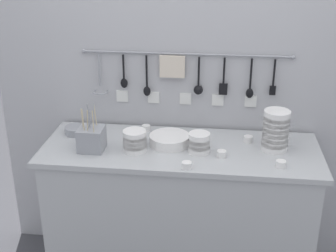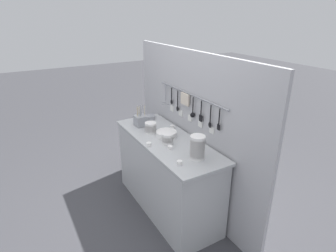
% 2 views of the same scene
% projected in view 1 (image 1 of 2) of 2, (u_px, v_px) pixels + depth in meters
% --- Properties ---
extents(counter, '(1.57, 0.58, 0.91)m').
position_uv_depth(counter, '(180.00, 215.00, 2.82)').
color(counter, '#B7BABC').
rests_on(counter, ground).
extents(back_wall, '(2.37, 0.11, 1.84)m').
position_uv_depth(back_wall, '(185.00, 123.00, 2.94)').
color(back_wall, '#B2B2B7').
rests_on(back_wall, ground).
extents(bowl_stack_wide_centre, '(0.12, 0.12, 0.11)m').
position_uv_depth(bowl_stack_wide_centre, '(199.00, 143.00, 2.56)').
color(bowl_stack_wide_centre, white).
rests_on(bowl_stack_wide_centre, counter).
extents(bowl_stack_short_front, '(0.13, 0.13, 0.12)m').
position_uv_depth(bowl_stack_short_front, '(135.00, 141.00, 2.58)').
color(bowl_stack_short_front, white).
rests_on(bowl_stack_short_front, counter).
extents(bowl_stack_tall_left, '(0.14, 0.14, 0.23)m').
position_uv_depth(bowl_stack_tall_left, '(276.00, 130.00, 2.57)').
color(bowl_stack_tall_left, white).
rests_on(bowl_stack_tall_left, counter).
extents(plate_stack, '(0.23, 0.23, 0.06)m').
position_uv_depth(plate_stack, '(170.00, 140.00, 2.67)').
color(plate_stack, white).
rests_on(plate_stack, counter).
extents(steel_mixing_bowl, '(0.13, 0.13, 0.04)m').
position_uv_depth(steel_mixing_bowl, '(76.00, 130.00, 2.81)').
color(steel_mixing_bowl, '#93969E').
rests_on(steel_mixing_bowl, counter).
extents(cutlery_caddy, '(0.14, 0.14, 0.28)m').
position_uv_depth(cutlery_caddy, '(91.00, 139.00, 2.59)').
color(cutlery_caddy, '#93969E').
rests_on(cutlery_caddy, counter).
extents(cup_back_left, '(0.05, 0.05, 0.04)m').
position_uv_depth(cup_back_left, '(222.00, 154.00, 2.53)').
color(cup_back_left, white).
rests_on(cup_back_left, counter).
extents(cup_edge_far, '(0.05, 0.05, 0.04)m').
position_uv_depth(cup_edge_far, '(281.00, 164.00, 2.42)').
color(cup_edge_far, white).
rests_on(cup_edge_far, counter).
extents(cup_front_left, '(0.05, 0.05, 0.04)m').
position_uv_depth(cup_front_left, '(146.00, 128.00, 2.85)').
color(cup_front_left, white).
rests_on(cup_front_left, counter).
extents(cup_front_right, '(0.05, 0.05, 0.04)m').
position_uv_depth(cup_front_right, '(187.00, 165.00, 2.41)').
color(cup_front_right, white).
rests_on(cup_front_right, counter).
extents(cup_by_caddy, '(0.05, 0.05, 0.04)m').
position_uv_depth(cup_by_caddy, '(248.00, 139.00, 2.70)').
color(cup_by_caddy, white).
rests_on(cup_by_caddy, counter).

